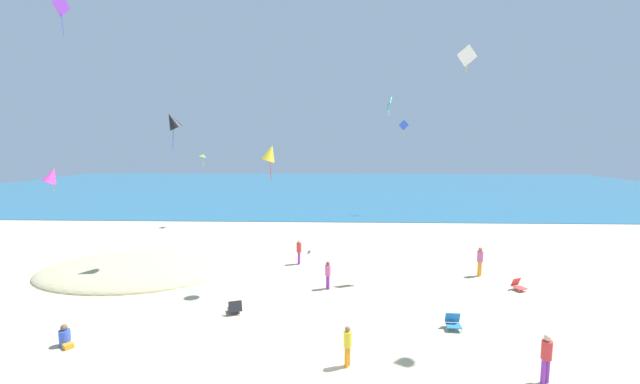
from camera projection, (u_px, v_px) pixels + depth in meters
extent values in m
plane|color=#C6B58C|center=(322.00, 264.00, 24.26)|extent=(120.00, 120.00, 0.00)
cube|color=#236084|center=(330.00, 187.00, 66.85)|extent=(120.00, 60.00, 0.05)
ellipsoid|color=tan|center=(131.00, 272.00, 22.74)|extent=(10.43, 7.30, 1.43)
cube|color=#D13D3D|center=(520.00, 288.00, 19.83)|extent=(0.66, 0.66, 0.03)
cube|color=#D13D3D|center=(516.00, 282.00, 20.05)|extent=(0.53, 0.37, 0.44)
cylinder|color=#B7B7BC|center=(526.00, 290.00, 19.79)|extent=(0.02, 0.02, 0.15)
cylinder|color=#B7B7BC|center=(519.00, 291.00, 19.61)|extent=(0.02, 0.02, 0.15)
cube|color=#2370B2|center=(454.00, 326.00, 15.64)|extent=(0.60, 0.52, 0.03)
cube|color=#2370B2|center=(452.00, 318.00, 15.87)|extent=(0.58, 0.24, 0.45)
cylinder|color=#B7B7BC|center=(462.00, 330.00, 15.48)|extent=(0.02, 0.02, 0.18)
cylinder|color=#B7B7BC|center=(447.00, 329.00, 15.54)|extent=(0.02, 0.02, 0.18)
cube|color=black|center=(235.00, 309.00, 17.31)|extent=(0.72, 0.70, 0.03)
cube|color=black|center=(235.00, 306.00, 17.02)|extent=(0.61, 0.41, 0.43)
cylinder|color=#B7B7BC|center=(228.00, 310.00, 17.38)|extent=(0.02, 0.02, 0.16)
cylinder|color=#B7B7BC|center=(241.00, 308.00, 17.56)|extent=(0.02, 0.02, 0.16)
cylinder|color=orange|center=(346.00, 357.00, 13.01)|extent=(0.12, 0.12, 0.69)
cylinder|color=orange|center=(349.00, 355.00, 13.14)|extent=(0.12, 0.12, 0.69)
cylinder|color=yellow|center=(348.00, 339.00, 13.00)|extent=(0.38, 0.38, 0.52)
sphere|color=#846047|center=(348.00, 329.00, 12.96)|extent=(0.19, 0.19, 0.19)
cylinder|color=blue|center=(65.00, 338.00, 14.43)|extent=(0.53, 0.53, 0.58)
sphere|color=brown|center=(64.00, 327.00, 14.39)|extent=(0.23, 0.23, 0.23)
cube|color=orange|center=(68.00, 345.00, 14.31)|extent=(0.52, 0.49, 0.17)
cylinder|color=purple|center=(327.00, 281.00, 20.16)|extent=(0.12, 0.12, 0.70)
cylinder|color=purple|center=(328.00, 283.00, 20.01)|extent=(0.12, 0.12, 0.70)
cylinder|color=#D8599E|center=(328.00, 270.00, 20.01)|extent=(0.37, 0.37, 0.53)
sphere|color=brown|center=(328.00, 263.00, 19.97)|extent=(0.19, 0.19, 0.19)
cylinder|color=orange|center=(480.00, 268.00, 22.09)|extent=(0.14, 0.14, 0.81)
cylinder|color=orange|center=(479.00, 269.00, 21.97)|extent=(0.14, 0.14, 0.81)
cylinder|color=#D8599E|center=(480.00, 256.00, 21.95)|extent=(0.46, 0.46, 0.61)
sphere|color=#A87A5B|center=(481.00, 249.00, 21.90)|extent=(0.22, 0.22, 0.22)
cylinder|color=purple|center=(543.00, 372.00, 12.12)|extent=(0.14, 0.14, 0.78)
cylinder|color=purple|center=(547.00, 370.00, 12.19)|extent=(0.14, 0.14, 0.78)
cylinder|color=red|center=(547.00, 350.00, 12.07)|extent=(0.41, 0.41, 0.58)
sphere|color=beige|center=(548.00, 338.00, 12.03)|extent=(0.21, 0.21, 0.21)
cylinder|color=purple|center=(299.00, 258.00, 24.30)|extent=(0.13, 0.13, 0.75)
cylinder|color=purple|center=(299.00, 258.00, 24.14)|extent=(0.13, 0.13, 0.75)
cylinder|color=red|center=(299.00, 247.00, 24.14)|extent=(0.34, 0.34, 0.56)
sphere|color=beige|center=(299.00, 241.00, 24.10)|extent=(0.21, 0.21, 0.21)
cube|color=white|center=(467.00, 56.00, 21.22)|extent=(1.13, 0.35, 1.11)
cylinder|color=yellow|center=(466.00, 68.00, 21.30)|extent=(0.05, 0.07, 0.51)
cube|color=purple|center=(61.00, 5.00, 21.22)|extent=(0.23, 1.17, 1.17)
cylinder|color=blue|center=(63.00, 25.00, 21.34)|extent=(0.06, 0.03, 1.18)
cone|color=yellow|center=(270.00, 153.00, 19.31)|extent=(0.95, 0.79, 0.94)
cylinder|color=red|center=(270.00, 171.00, 19.41)|extent=(0.12, 0.05, 1.05)
cone|color=#DB3DA8|center=(52.00, 175.00, 20.59)|extent=(1.13, 1.13, 1.00)
cylinder|color=orange|center=(53.00, 187.00, 20.66)|extent=(0.11, 0.11, 0.48)
cube|color=#1EADAD|center=(389.00, 104.00, 27.54)|extent=(0.39, 1.07, 1.02)
cylinder|color=white|center=(389.00, 113.00, 27.60)|extent=(0.10, 0.06, 0.40)
cone|color=black|center=(172.00, 121.00, 21.34)|extent=(1.18, 1.04, 1.05)
cylinder|color=blue|center=(173.00, 139.00, 21.45)|extent=(0.11, 0.07, 1.19)
cube|color=blue|center=(404.00, 125.00, 40.82)|extent=(1.08, 0.30, 1.08)
cylinder|color=#99DB33|center=(404.00, 134.00, 40.92)|extent=(0.03, 0.14, 0.93)
pyramid|color=#99DB33|center=(203.00, 156.00, 35.14)|extent=(0.74, 0.80, 0.33)
cylinder|color=yellow|center=(203.00, 164.00, 35.22)|extent=(0.15, 0.10, 0.65)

